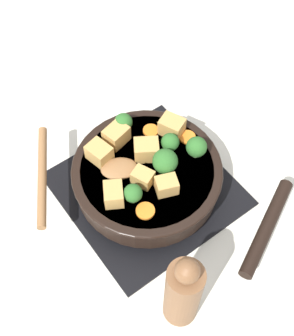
# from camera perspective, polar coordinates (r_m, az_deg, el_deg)

# --- Properties ---
(ground_plane) EXTENTS (2.40, 2.40, 0.00)m
(ground_plane) POSITION_cam_1_polar(r_m,az_deg,el_deg) (0.93, 0.00, -2.66)
(ground_plane) COLOR silver
(front_burner_grate) EXTENTS (0.31, 0.31, 0.03)m
(front_burner_grate) POSITION_cam_1_polar(r_m,az_deg,el_deg) (0.92, 0.00, -2.28)
(front_burner_grate) COLOR black
(front_burner_grate) RESTS_ON ground_plane
(skillet_pan) EXTENTS (0.41, 0.34, 0.05)m
(skillet_pan) POSITION_cam_1_polar(r_m,az_deg,el_deg) (0.88, 0.21, -0.91)
(skillet_pan) COLOR black
(skillet_pan) RESTS_ON front_burner_grate
(wooden_spoon) EXTENTS (0.20, 0.22, 0.02)m
(wooden_spoon) POSITION_cam_1_polar(r_m,az_deg,el_deg) (0.85, -8.44, -0.51)
(wooden_spoon) COLOR olive
(wooden_spoon) RESTS_ON skillet_pan
(tofu_cube_center_large) EXTENTS (0.04, 0.05, 0.04)m
(tofu_cube_center_large) POSITION_cam_1_polar(r_m,az_deg,el_deg) (0.88, -3.75, 4.02)
(tofu_cube_center_large) COLOR tan
(tofu_cube_center_large) RESTS_ON skillet_pan
(tofu_cube_near_handle) EXTENTS (0.05, 0.06, 0.04)m
(tofu_cube_near_handle) POSITION_cam_1_polar(r_m,az_deg,el_deg) (0.86, -0.07, 2.24)
(tofu_cube_near_handle) COLOR tan
(tofu_cube_near_handle) RESTS_ON skillet_pan
(tofu_cube_east_chunk) EXTENTS (0.05, 0.05, 0.04)m
(tofu_cube_east_chunk) POSITION_cam_1_polar(r_m,az_deg,el_deg) (0.89, 3.04, 5.09)
(tofu_cube_east_chunk) COLOR tan
(tofu_cube_east_chunk) RESTS_ON skillet_pan
(tofu_cube_west_chunk) EXTENTS (0.05, 0.05, 0.03)m
(tofu_cube_west_chunk) POSITION_cam_1_polar(r_m,az_deg,el_deg) (0.81, -4.09, -3.22)
(tofu_cube_west_chunk) COLOR tan
(tofu_cube_west_chunk) RESTS_ON skillet_pan
(tofu_cube_back_piece) EXTENTS (0.04, 0.04, 0.03)m
(tofu_cube_back_piece) POSITION_cam_1_polar(r_m,az_deg,el_deg) (0.83, -0.52, -1.16)
(tofu_cube_back_piece) COLOR tan
(tofu_cube_back_piece) RESTS_ON skillet_pan
(tofu_cube_front_piece) EXTENTS (0.04, 0.05, 0.03)m
(tofu_cube_front_piece) POSITION_cam_1_polar(r_m,az_deg,el_deg) (0.82, 2.52, -2.06)
(tofu_cube_front_piece) COLOR tan
(tofu_cube_front_piece) RESTS_ON skillet_pan
(tofu_cube_mid_small) EXTENTS (0.05, 0.04, 0.03)m
(tofu_cube_mid_small) POSITION_cam_1_polar(r_m,az_deg,el_deg) (0.86, -5.84, 1.83)
(tofu_cube_mid_small) COLOR tan
(tofu_cube_mid_small) RESTS_ON skillet_pan
(broccoli_floret_near_spoon) EXTENTS (0.03, 0.03, 0.04)m
(broccoli_floret_near_spoon) POSITION_cam_1_polar(r_m,az_deg,el_deg) (0.86, 2.83, 3.13)
(broccoli_floret_near_spoon) COLOR #709956
(broccoli_floret_near_spoon) RESTS_ON skillet_pan
(broccoli_floret_center_top) EXTENTS (0.04, 0.04, 0.05)m
(broccoli_floret_center_top) POSITION_cam_1_polar(r_m,az_deg,el_deg) (0.86, 6.05, 2.56)
(broccoli_floret_center_top) COLOR #709956
(broccoli_floret_center_top) RESTS_ON skillet_pan
(broccoli_floret_east_rim) EXTENTS (0.05, 0.05, 0.05)m
(broccoli_floret_east_rim) POSITION_cam_1_polar(r_m,az_deg,el_deg) (0.83, 2.23, 0.81)
(broccoli_floret_east_rim) COLOR #709956
(broccoli_floret_east_rim) RESTS_ON skillet_pan
(broccoli_floret_west_rim) EXTENTS (0.03, 0.03, 0.04)m
(broccoli_floret_west_rim) POSITION_cam_1_polar(r_m,az_deg,el_deg) (0.89, -2.90, 5.59)
(broccoli_floret_west_rim) COLOR #709956
(broccoli_floret_west_rim) RESTS_ON skillet_pan
(broccoli_floret_north_edge) EXTENTS (0.03, 0.03, 0.04)m
(broccoli_floret_north_edge) POSITION_cam_1_polar(r_m,az_deg,el_deg) (0.80, -1.72, -3.11)
(broccoli_floret_north_edge) COLOR #709956
(broccoli_floret_north_edge) RESTS_ON skillet_pan
(carrot_slice_orange_thin) EXTENTS (0.03, 0.03, 0.01)m
(carrot_slice_orange_thin) POSITION_cam_1_polar(r_m,az_deg,el_deg) (0.91, 0.47, 4.59)
(carrot_slice_orange_thin) COLOR orange
(carrot_slice_orange_thin) RESTS_ON skillet_pan
(carrot_slice_near_center) EXTENTS (0.03, 0.03, 0.01)m
(carrot_slice_near_center) POSITION_cam_1_polar(r_m,az_deg,el_deg) (0.90, 4.93, 3.77)
(carrot_slice_near_center) COLOR orange
(carrot_slice_near_center) RESTS_ON skillet_pan
(carrot_slice_edge_slice) EXTENTS (0.03, 0.03, 0.01)m
(carrot_slice_edge_slice) POSITION_cam_1_polar(r_m,az_deg,el_deg) (0.81, -0.20, -5.25)
(carrot_slice_edge_slice) COLOR orange
(carrot_slice_edge_slice) RESTS_ON skillet_pan
(pepper_mill) EXTENTS (0.06, 0.06, 0.20)m
(pepper_mill) POSITION_cam_1_polar(r_m,az_deg,el_deg) (0.75, 4.42, -14.86)
(pepper_mill) COLOR brown
(pepper_mill) RESTS_ON ground_plane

